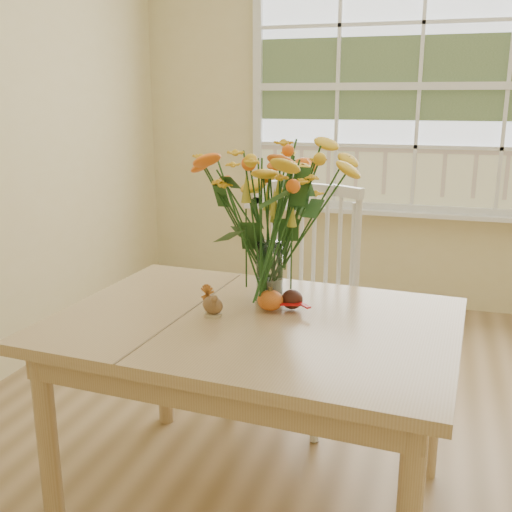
% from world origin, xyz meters
% --- Properties ---
extents(floor, '(4.00, 4.50, 0.01)m').
position_xyz_m(floor, '(0.00, 0.00, -0.01)').
color(floor, olive).
rests_on(floor, ground).
extents(wall_back, '(4.00, 0.02, 2.70)m').
position_xyz_m(wall_back, '(0.00, 2.25, 1.35)').
color(wall_back, beige).
rests_on(wall_back, floor).
extents(window, '(2.42, 0.12, 1.74)m').
position_xyz_m(window, '(0.00, 2.21, 1.53)').
color(window, silver).
rests_on(window, wall_back).
extents(dining_table, '(1.42, 1.06, 0.73)m').
position_xyz_m(dining_table, '(-0.40, -0.21, 0.64)').
color(dining_table, tan).
rests_on(dining_table, floor).
extents(windsor_chair, '(0.60, 0.58, 1.06)m').
position_xyz_m(windsor_chair, '(-0.41, 0.58, 0.59)').
color(windsor_chair, white).
rests_on(windsor_chair, floor).
extents(flower_vase, '(0.47, 0.47, 0.56)m').
position_xyz_m(flower_vase, '(-0.40, -0.01, 1.07)').
color(flower_vase, white).
rests_on(flower_vase, dining_table).
extents(pumpkin, '(0.09, 0.09, 0.07)m').
position_xyz_m(pumpkin, '(-0.37, -0.12, 0.77)').
color(pumpkin, '#C25516').
rests_on(pumpkin, dining_table).
extents(turkey_figurine, '(0.09, 0.08, 0.10)m').
position_xyz_m(turkey_figurine, '(-0.55, -0.23, 0.77)').
color(turkey_figurine, '#CCB78C').
rests_on(turkey_figurine, dining_table).
extents(dark_gourd, '(0.13, 0.10, 0.07)m').
position_xyz_m(dark_gourd, '(-0.30, -0.08, 0.77)').
color(dark_gourd, '#38160F').
rests_on(dark_gourd, dining_table).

